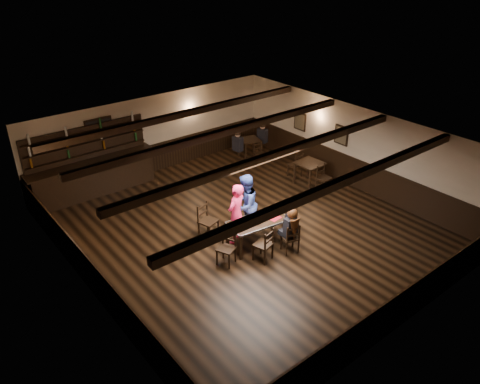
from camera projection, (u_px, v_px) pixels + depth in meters
ground at (245, 229)px, 13.25m from camera, size 10.00×10.00×0.00m
room_shell at (245, 173)px, 12.46m from camera, size 9.02×10.02×2.71m
dining_table at (258, 223)px, 12.24m from camera, size 1.68×0.99×0.75m
chair_near_left at (266, 243)px, 11.68m from camera, size 0.52×0.50×0.91m
chair_near_right at (292, 237)px, 11.99m from camera, size 0.50×0.48×0.86m
chair_end_left at (228, 245)px, 11.64m from camera, size 0.53×0.54×0.88m
chair_end_right at (290, 219)px, 12.84m from camera, size 0.45×0.46×0.79m
chair_far_pushed at (206, 218)px, 12.68m from camera, size 0.56×0.55×0.98m
woman_pink at (236, 214)px, 12.30m from camera, size 0.72×0.58×1.71m
man_blue at (245, 205)px, 12.68m from camera, size 1.05×0.95×1.76m
seated_person at (291, 224)px, 11.87m from camera, size 0.36×0.54×0.87m
cake at (244, 223)px, 12.01m from camera, size 0.33×0.33×0.10m
plate_stack_a at (258, 219)px, 12.09m from camera, size 0.19×0.19×0.17m
plate_stack_b at (265, 214)px, 12.33m from camera, size 0.15×0.15×0.17m
tea_light at (257, 217)px, 12.31m from camera, size 0.04×0.04×0.06m
salt_shaker at (269, 217)px, 12.29m from camera, size 0.03×0.03×0.09m
pepper_shaker at (271, 216)px, 12.32m from camera, size 0.04×0.04×0.10m
drink_glass at (266, 213)px, 12.42m from camera, size 0.07×0.07×0.12m
menu_red at (275, 218)px, 12.31m from camera, size 0.36×0.27×0.00m
menu_blue at (271, 213)px, 12.54m from camera, size 0.31×0.27×0.00m
bar_counter at (93, 172)px, 14.83m from camera, size 4.11×0.70×2.20m
back_table_a at (310, 165)px, 15.48m from camera, size 0.85×0.85×0.75m
back_table_b at (250, 142)px, 17.33m from camera, size 0.87×0.87×0.75m
bg_patron_left at (238, 141)px, 16.87m from camera, size 0.28×0.40×0.76m
bg_patron_right at (262, 133)px, 17.61m from camera, size 0.30×0.41×0.76m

